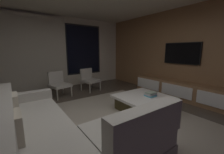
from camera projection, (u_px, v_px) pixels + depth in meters
name	position (u px, v px, depth m)	size (l,w,h in m)	color
floor	(103.00, 129.00, 2.67)	(9.20, 9.20, 0.00)	#473D33
back_wall_with_window	(50.00, 53.00, 5.28)	(6.60, 0.30, 2.70)	beige
media_wall	(192.00, 53.00, 4.17)	(0.12, 7.80, 2.70)	#8E6642
area_rug	(121.00, 125.00, 2.79)	(3.20, 3.80, 0.01)	gray
sectional_couch	(60.00, 134.00, 2.01)	(1.98, 2.50, 0.82)	gray
coffee_table	(143.00, 103.00, 3.45)	(1.16, 1.16, 0.36)	#40371D
book_stack_on_coffee_table	(151.00, 94.00, 3.43)	(0.25, 0.23, 0.10)	teal
accent_chair_near_window	(89.00, 78.00, 5.20)	(0.65, 0.66, 0.78)	#B2ADA0
accent_chair_by_curtain	(58.00, 83.00, 4.50)	(0.66, 0.67, 0.78)	#B2ADA0
media_console	(181.00, 91.00, 4.25)	(0.46, 3.10, 0.52)	#8E6642
mounted_tv	(181.00, 53.00, 4.31)	(0.05, 1.11, 0.64)	black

